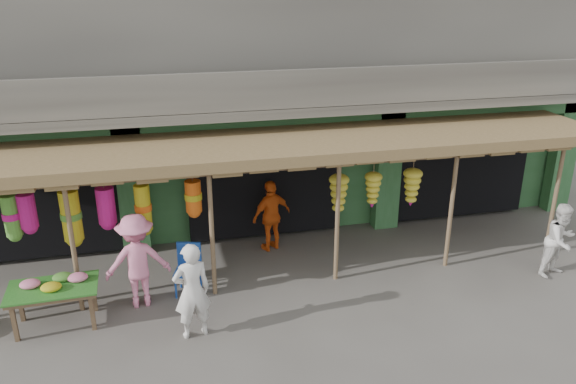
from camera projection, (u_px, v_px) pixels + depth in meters
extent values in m
plane|color=#514C47|center=(286.00, 279.00, 11.62)|extent=(80.00, 80.00, 0.00)
cube|color=gray|center=(241.00, 13.00, 14.37)|extent=(16.00, 6.00, 4.00)
cube|color=#2D6033|center=(244.00, 143.00, 15.76)|extent=(16.00, 5.70, 3.00)
cube|color=gray|center=(269.00, 110.00, 11.97)|extent=(16.00, 0.90, 0.22)
cube|color=gray|center=(272.00, 90.00, 11.43)|extent=(16.00, 0.10, 0.80)
cube|color=#2D6033|center=(265.00, 122.00, 12.46)|extent=(16.00, 0.35, 0.35)
cube|color=yellow|center=(24.00, 141.00, 11.34)|extent=(1.70, 0.06, 0.55)
cube|color=#B21414|center=(23.00, 142.00, 11.30)|extent=(1.30, 0.02, 0.30)
cube|color=black|center=(43.00, 189.00, 12.78)|extent=(3.60, 2.00, 2.50)
cube|color=black|center=(258.00, 172.00, 13.86)|extent=(3.60, 2.00, 2.50)
cube|color=black|center=(443.00, 158.00, 14.95)|extent=(3.60, 2.00, 2.50)
cube|color=#2D6033|center=(132.00, 190.00, 12.29)|extent=(0.60, 0.35, 3.00)
cube|color=#2D6033|center=(387.00, 169.00, 13.60)|extent=(0.60, 0.35, 3.00)
cube|color=#2D6033|center=(562.00, 155.00, 14.66)|extent=(0.60, 0.35, 3.00)
cylinder|color=brown|center=(73.00, 248.00, 10.11)|extent=(0.09, 0.09, 2.60)
cylinder|color=brown|center=(212.00, 234.00, 10.65)|extent=(0.09, 0.09, 2.60)
cylinder|color=brown|center=(337.00, 221.00, 11.19)|extent=(0.09, 0.09, 2.60)
cylinder|color=brown|center=(451.00, 210.00, 11.73)|extent=(0.09, 0.09, 2.60)
cylinder|color=brown|center=(555.00, 200.00, 12.27)|extent=(0.09, 0.09, 2.60)
cylinder|color=brown|center=(276.00, 169.00, 10.49)|extent=(12.90, 0.08, 0.08)
cylinder|color=brown|center=(125.00, 181.00, 10.31)|extent=(5.50, 0.06, 0.06)
cube|color=brown|center=(276.00, 143.00, 11.48)|extent=(14.00, 2.70, 0.22)
cube|color=brown|center=(15.00, 324.00, 9.54)|extent=(0.08, 0.08, 0.67)
cube|color=brown|center=(92.00, 313.00, 9.85)|extent=(0.08, 0.08, 0.67)
cube|color=brown|center=(21.00, 305.00, 10.11)|extent=(0.08, 0.08, 0.67)
cube|color=brown|center=(94.00, 295.00, 10.42)|extent=(0.08, 0.08, 0.67)
cube|color=brown|center=(53.00, 290.00, 9.84)|extent=(1.50, 0.89, 0.06)
cube|color=#26661E|center=(52.00, 288.00, 9.83)|extent=(1.55, 0.95, 0.03)
ellipsoid|color=pink|center=(30.00, 284.00, 9.80)|extent=(0.35, 0.29, 0.15)
ellipsoid|color=gold|center=(51.00, 287.00, 9.70)|extent=(0.35, 0.29, 0.15)
ellipsoid|color=pink|center=(78.00, 277.00, 10.02)|extent=(0.35, 0.29, 0.15)
ellipsoid|color=#509531|center=(62.00, 277.00, 10.03)|extent=(0.35, 0.29, 0.15)
cylinder|color=#1844A1|center=(176.00, 288.00, 10.86)|extent=(0.04, 0.04, 0.45)
cylinder|color=#1844A1|center=(197.00, 288.00, 10.84)|extent=(0.04, 0.04, 0.45)
cylinder|color=#1844A1|center=(181.00, 277.00, 11.24)|extent=(0.04, 0.04, 0.45)
cylinder|color=#1844A1|center=(201.00, 278.00, 11.22)|extent=(0.04, 0.04, 0.45)
cube|color=#1844A1|center=(188.00, 272.00, 10.95)|extent=(0.59, 0.59, 0.06)
cube|color=#1844A1|center=(189.00, 254.00, 11.07)|extent=(0.47, 0.18, 0.51)
imported|color=silver|center=(192.00, 291.00, 9.51)|extent=(0.71, 0.53, 1.76)
imported|color=white|center=(561.00, 240.00, 11.54)|extent=(0.92, 0.81, 1.59)
imported|color=#E55915|center=(272.00, 216.00, 12.64)|extent=(1.05, 0.74, 1.66)
imported|color=pink|center=(137.00, 261.00, 10.43)|extent=(1.24, 0.77, 1.85)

